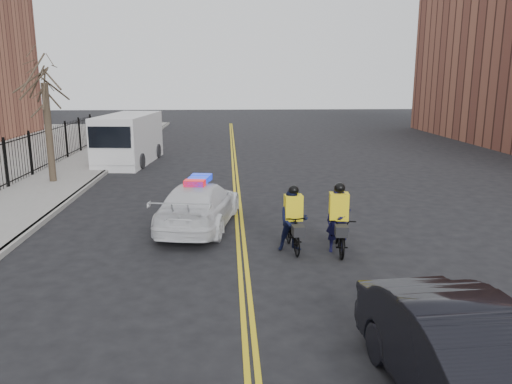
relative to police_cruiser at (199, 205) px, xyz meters
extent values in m
plane|color=black|center=(1.20, -3.57, -0.68)|extent=(120.00, 120.00, 0.00)
cube|color=gold|center=(1.12, 4.43, -0.67)|extent=(0.10, 60.00, 0.01)
cube|color=gold|center=(1.28, 4.43, -0.67)|extent=(0.10, 60.00, 0.01)
cube|color=gray|center=(-6.30, 4.43, -0.60)|extent=(3.00, 60.00, 0.15)
cube|color=gray|center=(-4.80, 4.43, -0.60)|extent=(0.20, 60.00, 0.15)
cylinder|color=#32281E|center=(-6.40, 6.43, 1.47)|extent=(0.28, 0.28, 4.00)
imported|color=white|center=(0.00, 0.00, -0.01)|extent=(2.64, 4.88, 1.34)
cube|color=#0C26CC|center=(0.00, 0.00, 0.74)|extent=(0.76, 1.31, 0.16)
imported|color=black|center=(3.94, -8.75, 0.05)|extent=(1.92, 4.52, 1.45)
cube|color=silver|center=(-4.24, 11.78, 0.57)|extent=(2.72, 6.05, 2.50)
cube|color=silver|center=(-4.48, 9.24, 0.35)|extent=(2.19, 1.07, 1.31)
cube|color=black|center=(-4.53, 8.80, 1.01)|extent=(1.96, 0.29, 0.98)
cylinder|color=black|center=(-5.44, 10.15, -0.30)|extent=(0.34, 0.78, 0.76)
cylinder|color=black|center=(-3.38, 9.95, -0.30)|extent=(0.34, 0.78, 0.76)
cylinder|color=black|center=(-5.10, 13.61, -0.30)|extent=(0.34, 0.78, 0.76)
cylinder|color=black|center=(-3.05, 13.42, -0.30)|extent=(0.34, 0.78, 0.76)
imported|color=black|center=(3.64, -2.36, -0.20)|extent=(0.82, 1.89, 0.96)
imported|color=black|center=(3.64, -2.36, 0.15)|extent=(0.64, 0.45, 1.65)
cube|color=yellow|center=(3.64, -2.36, 0.51)|extent=(0.50, 0.37, 0.69)
sphere|color=black|center=(3.64, -2.36, 0.98)|extent=(0.28, 0.28, 0.28)
cube|color=black|center=(3.58, -3.00, 0.07)|extent=(0.33, 0.37, 0.26)
imported|color=black|center=(2.51, -2.21, -0.17)|extent=(0.61, 1.73, 1.02)
imported|color=black|center=(2.51, -2.21, 0.11)|extent=(0.81, 0.65, 1.57)
cube|color=yellow|center=(2.51, -2.21, 0.45)|extent=(0.47, 0.34, 0.66)
sphere|color=black|center=(2.51, -2.21, 0.90)|extent=(0.26, 0.26, 0.26)
cube|color=black|center=(2.56, -2.81, 0.03)|extent=(0.31, 0.35, 0.24)
camera|label=1|loc=(0.87, -14.34, 3.66)|focal=35.00mm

